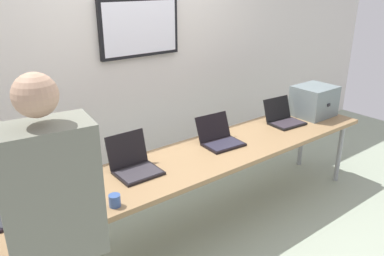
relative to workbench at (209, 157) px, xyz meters
name	(u,v)px	position (x,y,z in m)	size (l,w,h in m)	color
ground	(208,226)	(0.00, 0.00, -0.71)	(8.00, 8.00, 0.04)	#99A68F
back_wall	(138,73)	(0.00, 1.13, 0.53)	(8.00, 0.11, 2.41)	silver
workbench	(209,157)	(0.00, 0.00, 0.00)	(3.55, 0.70, 0.73)	#96744D
equipment_box	(314,101)	(1.51, 0.04, 0.21)	(0.42, 0.37, 0.32)	slate
laptop_station_0	(17,204)	(-1.54, 0.08, 0.09)	(0.33, 0.35, 0.22)	black
laptop_station_1	(134,164)	(-0.68, 0.10, 0.11)	(0.33, 0.34, 0.28)	black
laptop_station_2	(220,138)	(0.20, 0.09, 0.10)	(0.37, 0.35, 0.24)	black
laptop_station_3	(283,118)	(1.07, 0.08, 0.10)	(0.36, 0.34, 0.24)	black
person	(53,214)	(-1.52, -0.62, 0.39)	(0.49, 0.63, 1.76)	slate
coffee_mug	(115,201)	(-1.02, -0.25, 0.08)	(0.08, 0.08, 0.08)	#375492
paper_sheet	(69,216)	(-1.31, -0.17, 0.04)	(0.23, 0.31, 0.00)	white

